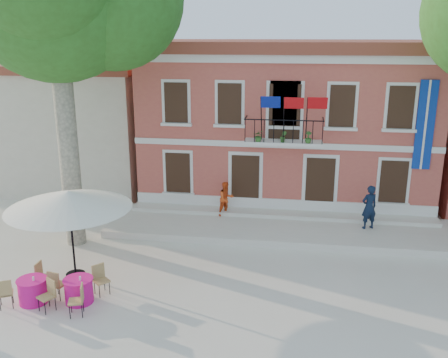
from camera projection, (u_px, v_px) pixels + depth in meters
ground at (213, 279)px, 16.57m from camera, size 90.00×90.00×0.00m
main_building at (287, 118)px, 24.68m from camera, size 13.50×9.59×7.50m
neighbor_west at (77, 120)px, 27.45m from camera, size 9.40×9.40×6.40m
terrace at (280, 229)px, 20.41m from camera, size 14.00×3.40×0.30m
patio_umbrella at (69, 200)px, 16.03m from camera, size 4.03×4.03×2.99m
pedestrian_navy at (369, 207)px, 19.80m from camera, size 0.78×0.66×1.80m
pedestrian_orange at (226, 199)px, 21.27m from camera, size 0.92×0.90×1.49m
cafe_table_0 at (79, 289)px, 15.03m from camera, size 1.78×1.83×0.95m
cafe_table_1 at (33, 290)px, 15.01m from camera, size 1.87×1.63×0.95m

